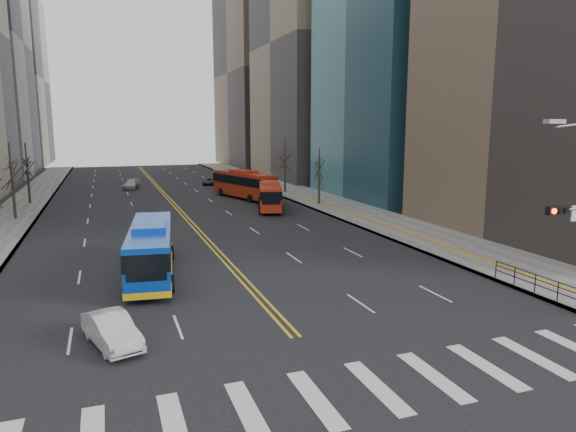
{
  "coord_description": "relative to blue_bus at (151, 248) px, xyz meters",
  "views": [
    {
      "loc": [
        -7.46,
        -14.77,
        9.1
      ],
      "look_at": [
        1.89,
        11.37,
        4.23
      ],
      "focal_mm": 32.0,
      "sensor_mm": 36.0,
      "label": 1
    }
  ],
  "objects": [
    {
      "name": "ground",
      "position": [
        5.06,
        -16.91,
        -1.75
      ],
      "size": [
        220.0,
        220.0,
        0.0
      ],
      "primitive_type": "plane",
      "color": "black"
    },
    {
      "name": "sidewalk_right",
      "position": [
        22.56,
        28.09,
        -1.67
      ],
      "size": [
        7.0,
        130.0,
        0.15
      ],
      "primitive_type": "cube",
      "color": "slate",
      "rests_on": "ground"
    },
    {
      "name": "sidewalk_left",
      "position": [
        -11.44,
        28.09,
        -1.67
      ],
      "size": [
        5.0,
        130.0,
        0.15
      ],
      "primitive_type": "cube",
      "color": "slate",
      "rests_on": "ground"
    },
    {
      "name": "crosswalk",
      "position": [
        5.06,
        -16.91,
        -1.74
      ],
      "size": [
        26.7,
        4.0,
        0.01
      ],
      "color": "silver",
      "rests_on": "ground"
    },
    {
      "name": "centerline",
      "position": [
        5.06,
        38.09,
        -1.74
      ],
      "size": [
        0.55,
        100.0,
        0.01
      ],
      "color": "gold",
      "rests_on": "ground"
    },
    {
      "name": "office_towers",
      "position": [
        5.19,
        51.6,
        22.18
      ],
      "size": [
        83.0,
        134.0,
        58.0
      ],
      "color": "gray",
      "rests_on": "ground"
    },
    {
      "name": "pedestrian_railing",
      "position": [
        19.36,
        -10.91,
        -0.92
      ],
      "size": [
        0.06,
        6.06,
        1.02
      ],
      "color": "black",
      "rests_on": "sidewalk_right"
    },
    {
      "name": "street_trees",
      "position": [
        -2.11,
        17.65,
        3.12
      ],
      "size": [
        35.2,
        47.2,
        7.6
      ],
      "color": "#2E231C",
      "rests_on": "ground"
    },
    {
      "name": "blue_bus",
      "position": [
        0.0,
        0.0,
        0.0
      ],
      "size": [
        3.84,
        11.62,
        3.34
      ],
      "color": "#0B39A9",
      "rests_on": "ground"
    },
    {
      "name": "red_bus_near",
      "position": [
        14.66,
        21.97,
        -0.0
      ],
      "size": [
        4.85,
        9.99,
        3.13
      ],
      "color": "#B12B12",
      "rests_on": "ground"
    },
    {
      "name": "red_bus_far",
      "position": [
        14.2,
        31.53,
        0.26
      ],
      "size": [
        5.79,
        11.7,
        3.62
      ],
      "color": "#B12B12",
      "rests_on": "ground"
    },
    {
      "name": "car_white",
      "position": [
        -2.52,
        -10.02,
        -1.08
      ],
      "size": [
        2.59,
        4.32,
        1.34
      ],
      "primitive_type": "imported",
      "rotation": [
        0.0,
        0.0,
        0.31
      ],
      "color": "silver",
      "rests_on": "ground"
    },
    {
      "name": "car_dark_mid",
      "position": [
        17.56,
        32.03,
        -1.0
      ],
      "size": [
        3.23,
        4.72,
        1.49
      ],
      "primitive_type": "imported",
      "rotation": [
        0.0,
        0.0,
        -0.37
      ],
      "color": "black",
      "rests_on": "ground"
    },
    {
      "name": "car_silver",
      "position": [
        1.21,
        46.96,
        -1.09
      ],
      "size": [
        3.01,
        4.89,
        1.32
      ],
      "primitive_type": "imported",
      "rotation": [
        0.0,
        0.0,
        -0.27
      ],
      "color": "#A6A6AC",
      "rests_on": "ground"
    },
    {
      "name": "car_dark_far",
      "position": [
        13.14,
        48.13,
        -1.21
      ],
      "size": [
        3.19,
        4.24,
        1.07
      ],
      "primitive_type": "imported",
      "rotation": [
        0.0,
        0.0,
        -0.42
      ],
      "color": "black",
      "rests_on": "ground"
    }
  ]
}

